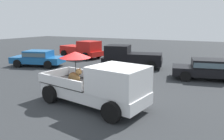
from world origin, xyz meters
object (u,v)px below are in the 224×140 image
pickup_truck_far (82,49)px  parked_sedan_far (38,57)px  parked_sedan_near (208,68)px  pickup_truck_red (130,57)px  pickup_truck_main (100,85)px

pickup_truck_far → parked_sedan_far: bearing=-86.2°
parked_sedan_near → parked_sedan_far: same height
pickup_truck_red → pickup_truck_far: size_ratio=1.00×
pickup_truck_far → parked_sedan_far: pickup_truck_far is taller
pickup_truck_far → parked_sedan_near: (12.40, -4.00, -0.13)m
pickup_truck_red → parked_sedan_near: bearing=154.7°
pickup_truck_red → pickup_truck_far: (-6.38, 2.51, 0.00)m
parked_sedan_near → pickup_truck_red: bearing=-25.3°
parked_sedan_far → pickup_truck_far: bearing=-113.4°
parked_sedan_far → pickup_truck_red: bearing=-173.1°
parked_sedan_near → pickup_truck_far: bearing=-29.3°
pickup_truck_far → parked_sedan_far: (-0.72, -5.51, -0.13)m
pickup_truck_main → pickup_truck_red: (-2.17, 8.67, -0.11)m
pickup_truck_red → parked_sedan_near: (6.02, -1.49, -0.13)m
pickup_truck_main → parked_sedan_near: pickup_truck_main is taller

